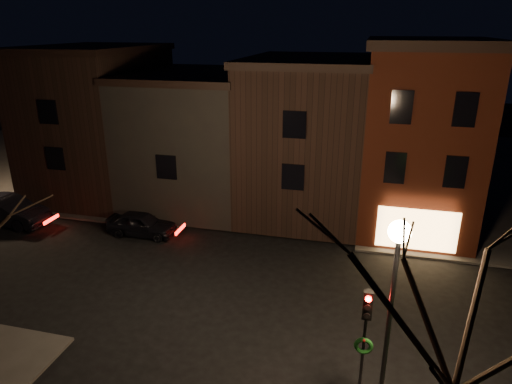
% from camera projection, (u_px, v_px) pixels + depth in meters
% --- Properties ---
extents(ground, '(120.00, 120.00, 0.00)m').
position_uv_depth(ground, '(237.00, 289.00, 20.74)').
color(ground, black).
rests_on(ground, ground).
extents(sidewalk_far_left, '(30.00, 30.00, 0.12)m').
position_uv_depth(sidewalk_far_left, '(96.00, 150.00, 43.53)').
color(sidewalk_far_left, '#2D2B28').
rests_on(sidewalk_far_left, ground).
extents(corner_building, '(6.50, 8.50, 10.50)m').
position_uv_depth(corner_building, '(420.00, 136.00, 25.64)').
color(corner_building, '#4C1A0D').
rests_on(corner_building, ground).
extents(row_building_a, '(7.30, 10.30, 9.40)m').
position_uv_depth(row_building_a, '(307.00, 135.00, 28.27)').
color(row_building_a, black).
rests_on(row_building_a, ground).
extents(row_building_b, '(7.80, 10.30, 8.40)m').
position_uv_depth(row_building_b, '(198.00, 137.00, 30.12)').
color(row_building_b, black).
rests_on(row_building_b, ground).
extents(row_building_c, '(7.30, 10.30, 9.90)m').
position_uv_depth(row_building_c, '(99.00, 120.00, 31.54)').
color(row_building_c, black).
rests_on(row_building_c, ground).
extents(street_lamp_near, '(0.60, 0.60, 6.48)m').
position_uv_depth(street_lamp_near, '(395.00, 270.00, 12.06)').
color(street_lamp_near, black).
rests_on(street_lamp_near, sidewalk_near_right).
extents(traffic_signal, '(0.58, 0.38, 4.05)m').
position_uv_depth(traffic_signal, '(365.00, 330.00, 13.46)').
color(traffic_signal, black).
rests_on(traffic_signal, sidewalk_near_right).
extents(bare_tree_right, '(6.40, 6.40, 8.50)m').
position_uv_depth(bare_tree_right, '(472.00, 297.00, 9.15)').
color(bare_tree_right, black).
rests_on(bare_tree_right, sidewalk_near_right).
extents(parked_car_a, '(3.99, 1.64, 1.35)m').
position_uv_depth(parked_car_a, '(141.00, 224.00, 25.83)').
color(parked_car_a, black).
rests_on(parked_car_a, ground).
extents(parked_car_b, '(5.23, 2.14, 1.69)m').
position_uv_depth(parked_car_b, '(8.00, 211.00, 27.20)').
color(parked_car_b, black).
rests_on(parked_car_b, ground).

